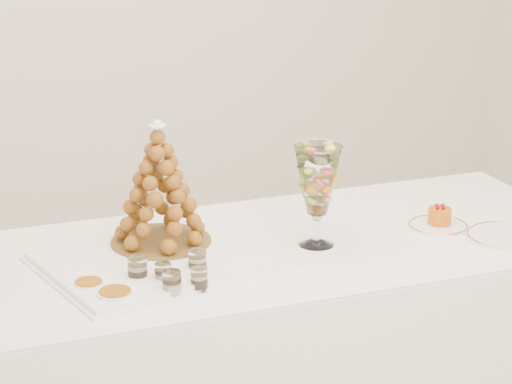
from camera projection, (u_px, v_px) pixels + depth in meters
name	position (u px, v px, depth m)	size (l,w,h in m)	color
buffet_table	(262.00, 363.00, 3.24)	(2.21, 1.01, 0.82)	white
lace_tray	(161.00, 258.00, 2.99)	(0.66, 0.50, 0.02)	white
macaron_vase	(318.00, 181.00, 3.06)	(0.15, 0.15, 0.32)	white
cake_plate	(438.00, 226.00, 3.27)	(0.20, 0.20, 0.01)	white
spare_plate	(506.00, 237.00, 3.18)	(0.26, 0.26, 0.01)	white
verrine_a	(138.00, 270.00, 2.83)	(0.06, 0.06, 0.08)	white
verrine_b	(163.00, 274.00, 2.82)	(0.05, 0.05, 0.06)	white
verrine_c	(197.00, 262.00, 2.90)	(0.05, 0.05, 0.07)	white
verrine_d	(172.00, 283.00, 2.75)	(0.05, 0.05, 0.07)	white
verrine_e	(199.00, 279.00, 2.79)	(0.05, 0.05, 0.07)	white
ramekin_back	(89.00, 286.00, 2.79)	(0.09, 0.09, 0.03)	white
ramekin_front	(115.00, 297.00, 2.72)	(0.10, 0.10, 0.03)	white
croquembouche	(159.00, 184.00, 3.03)	(0.31, 0.31, 0.39)	brown
mousse_cake	(440.00, 216.00, 3.27)	(0.08, 0.08, 0.07)	#C45609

